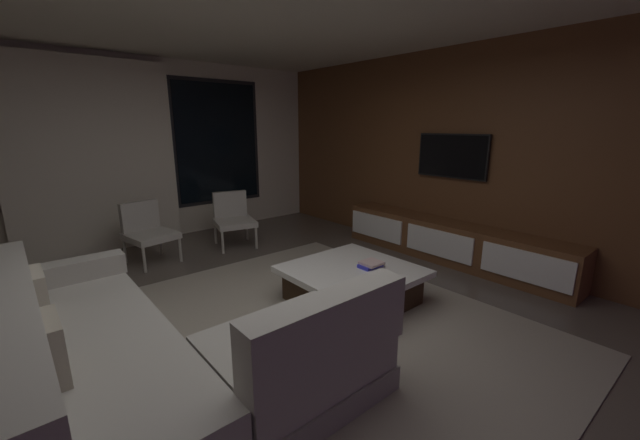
# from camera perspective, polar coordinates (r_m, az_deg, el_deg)

# --- Properties ---
(floor) EXTENTS (9.20, 9.20, 0.00)m
(floor) POSITION_cam_1_polar(r_m,az_deg,el_deg) (3.32, -6.96, -17.41)
(floor) COLOR #564C44
(back_wall_with_window) EXTENTS (6.60, 0.30, 2.70)m
(back_wall_with_window) POSITION_cam_1_polar(r_m,az_deg,el_deg) (6.20, -26.88, 9.06)
(back_wall_with_window) COLOR beige
(back_wall_with_window) RESTS_ON floor
(media_wall) EXTENTS (0.12, 7.80, 2.70)m
(media_wall) POSITION_cam_1_polar(r_m,az_deg,el_deg) (5.18, 22.41, 8.87)
(media_wall) COLOR brown
(media_wall) RESTS_ON floor
(area_rug) EXTENTS (3.20, 3.80, 0.01)m
(area_rug) POSITION_cam_1_polar(r_m,az_deg,el_deg) (3.43, -0.91, -16.12)
(area_rug) COLOR gray
(area_rug) RESTS_ON floor
(sectional_couch) EXTENTS (1.98, 2.50, 0.82)m
(sectional_couch) POSITION_cam_1_polar(r_m,az_deg,el_deg) (2.80, -24.61, -18.33)
(sectional_couch) COLOR gray
(sectional_couch) RESTS_ON floor
(coffee_table) EXTENTS (1.16, 1.16, 0.36)m
(coffee_table) POSITION_cam_1_polar(r_m,az_deg,el_deg) (3.82, 4.87, -9.74)
(coffee_table) COLOR #301F11
(coffee_table) RESTS_ON floor
(book_stack_on_coffee_table) EXTENTS (0.24, 0.19, 0.06)m
(book_stack_on_coffee_table) POSITION_cam_1_polar(r_m,az_deg,el_deg) (3.80, 7.73, -6.66)
(book_stack_on_coffee_table) COLOR #3336D4
(book_stack_on_coffee_table) RESTS_ON coffee_table
(accent_chair_near_window) EXTENTS (0.66, 0.67, 0.78)m
(accent_chair_near_window) POSITION_cam_1_polar(r_m,az_deg,el_deg) (5.67, -13.07, 0.55)
(accent_chair_near_window) COLOR #B2ADA0
(accent_chair_near_window) RESTS_ON floor
(accent_chair_by_curtain) EXTENTS (0.64, 0.65, 0.78)m
(accent_chair_by_curtain) POSITION_cam_1_polar(r_m,az_deg,el_deg) (5.33, -24.77, -1.27)
(accent_chair_by_curtain) COLOR #B2ADA0
(accent_chair_by_curtain) RESTS_ON floor
(media_console) EXTENTS (0.46, 3.10, 0.52)m
(media_console) POSITION_cam_1_polar(r_m,az_deg,el_deg) (5.16, 19.26, -3.34)
(media_console) COLOR brown
(media_console) RESTS_ON floor
(mounted_tv) EXTENTS (0.05, 0.97, 0.56)m
(mounted_tv) POSITION_cam_1_polar(r_m,az_deg,el_deg) (5.21, 19.40, 9.16)
(mounted_tv) COLOR black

